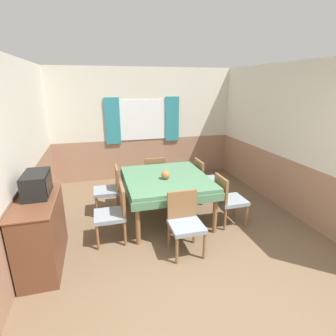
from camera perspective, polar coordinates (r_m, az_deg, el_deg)
The scene contains 14 objects.
ground_plane at distance 3.04m, azimuth 13.84°, elevation -30.24°, with size 16.00×16.00×0.00m, color brown.
wall_back at distance 6.38m, azimuth -5.12°, elevation 9.47°, with size 4.67×0.10×2.60m.
wall_left at distance 4.20m, azimuth -29.27°, elevation 2.68°, with size 0.05×4.87×2.60m.
wall_right at distance 5.22m, azimuth 24.11°, elevation 6.02°, with size 0.05×4.87×2.60m.
dining_table at distance 4.41m, azimuth -0.40°, elevation -3.15°, with size 1.39×1.54×0.75m.
chair_left_near at distance 3.93m, azimuth -11.68°, elevation -9.34°, with size 0.44×0.44×0.84m.
chair_head_near at distance 3.64m, azimuth 3.70°, elevation -11.36°, with size 0.44×0.44×0.84m.
chair_right_near at distance 4.40m, azimuth 12.89°, elevation -6.40°, with size 0.44×0.44×0.84m.
chair_left_far at distance 4.80m, azimuth -12.51°, elevation -4.27°, with size 0.44×0.44×0.84m.
chair_right_far at distance 5.18m, azimuth 8.05°, elevation -2.31°, with size 0.44×0.44×0.84m.
chair_head_window at distance 5.38m, azimuth -3.10°, elevation -1.39°, with size 0.44×0.44×0.84m.
sideboard at distance 3.75m, azimuth -25.85°, elevation -12.35°, with size 0.46×1.13×0.91m.
tv at distance 3.62m, azimuth -26.65°, elevation -3.15°, with size 0.29×0.50×0.29m.
vase at distance 4.25m, azimuth -0.53°, elevation -1.46°, with size 0.15×0.15×0.15m.
Camera 1 is at (-1.12, -1.72, 2.24)m, focal length 28.00 mm.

